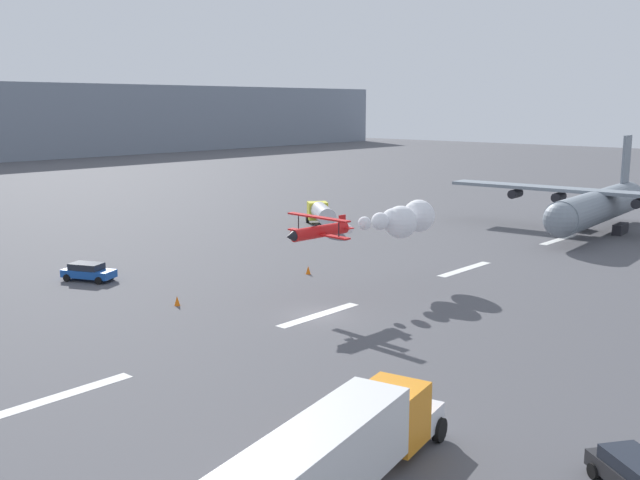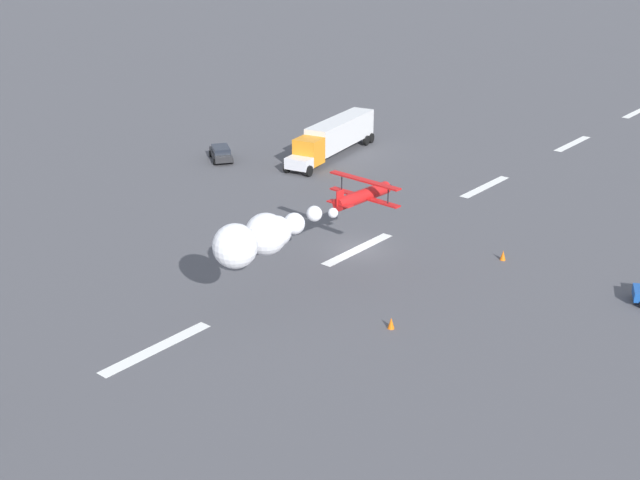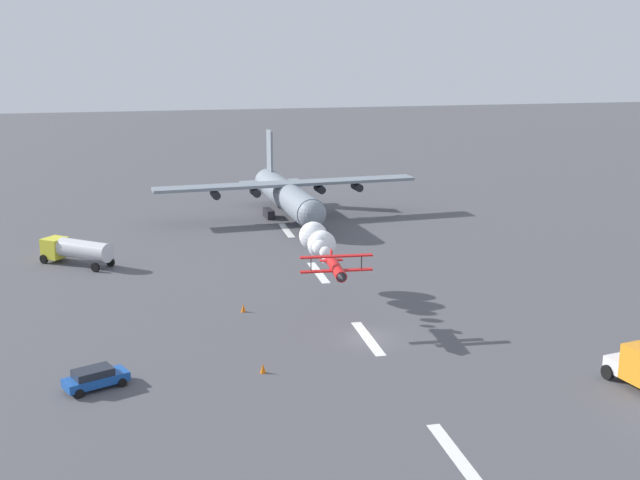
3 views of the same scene
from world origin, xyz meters
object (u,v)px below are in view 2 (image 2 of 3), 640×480
Objects in this scene: traffic_cone_near at (503,255)px; traffic_cone_far at (391,323)px; stunt_biplane_red at (270,232)px; semi_truck_orange at (334,136)px; followme_car_yellow at (221,153)px.

traffic_cone_near is 1.00× the size of traffic_cone_far.
traffic_cone_near is (-16.87, 7.93, -4.98)m from stunt_biplane_red.
semi_truck_orange is 20.87× the size of traffic_cone_near.
stunt_biplane_red reaches higher than traffic_cone_far.
followme_car_yellow is 35.63m from traffic_cone_near.
stunt_biplane_red reaches higher than followme_car_yellow.
semi_truck_orange reaches higher than followme_car_yellow.
traffic_cone_far is at bearing 44.05° from semi_truck_orange.
semi_truck_orange is 38.96m from traffic_cone_far.
semi_truck_orange is at bearing -147.69° from stunt_biplane_red.
followme_car_yellow is at bearing -118.45° from traffic_cone_far.
stunt_biplane_red is 3.55× the size of followme_car_yellow.
traffic_cone_far is at bearing 109.07° from stunt_biplane_red.
followme_car_yellow is 39.88m from traffic_cone_far.
stunt_biplane_red is 1.08× the size of semi_truck_orange.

